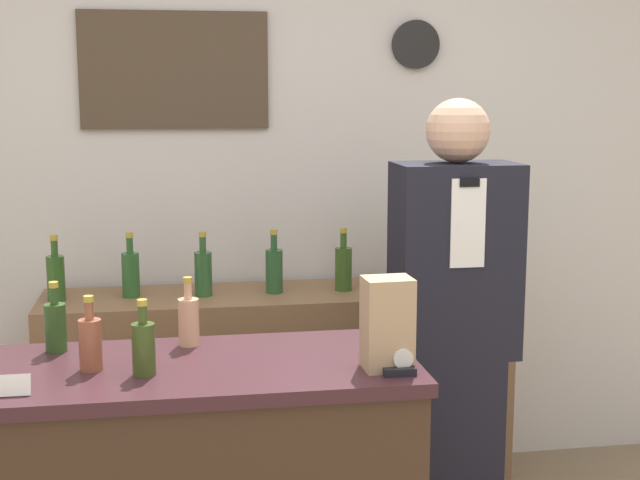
{
  "coord_description": "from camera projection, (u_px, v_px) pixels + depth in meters",
  "views": [
    {
      "loc": [
        -0.36,
        -1.94,
        1.76
      ],
      "look_at": [
        0.16,
        1.13,
        1.23
      ],
      "focal_mm": 50.0,
      "sensor_mm": 36.0,
      "label": 1
    }
  ],
  "objects": [
    {
      "name": "tape_dispenser",
      "position": [
        400.0,
        366.0,
        2.46
      ],
      "size": [
        0.09,
        0.06,
        0.07
      ],
      "color": "black",
      "rests_on": "display_counter"
    },
    {
      "name": "back_shelf",
      "position": [
        278.0,
        395.0,
        3.84
      ],
      "size": [
        1.96,
        0.46,
        0.91
      ],
      "color": "brown",
      "rests_on": "ground_plane"
    },
    {
      "name": "shelf_bottle_4",
      "position": [
        343.0,
        267.0,
        3.78
      ],
      "size": [
        0.07,
        0.07,
        0.27
      ],
      "color": "#32521E",
      "rests_on": "back_shelf"
    },
    {
      "name": "price_card_left",
      "position": [
        12.0,
        385.0,
        2.28
      ],
      "size": [
        0.09,
        0.02,
        0.06
      ],
      "color": "white",
      "rests_on": "display_counter"
    },
    {
      "name": "paper_bag",
      "position": [
        387.0,
        323.0,
        2.49
      ],
      "size": [
        0.14,
        0.11,
        0.26
      ],
      "color": "tan",
      "rests_on": "display_counter"
    },
    {
      "name": "shelf_bottle_3",
      "position": [
        274.0,
        269.0,
        3.74
      ],
      "size": [
        0.07,
        0.07,
        0.27
      ],
      "color": "#26522A",
      "rests_on": "back_shelf"
    },
    {
      "name": "potted_plant",
      "position": [
        459.0,
        241.0,
        3.87
      ],
      "size": [
        0.25,
        0.25,
        0.34
      ],
      "color": "#B27047",
      "rests_on": "back_shelf"
    },
    {
      "name": "shelf_bottle_5",
      "position": [
        410.0,
        264.0,
        3.84
      ],
      "size": [
        0.07,
        0.07,
        0.27
      ],
      "color": "#335020",
      "rests_on": "back_shelf"
    },
    {
      "name": "counter_bottle_1",
      "position": [
        56.0,
        325.0,
        2.66
      ],
      "size": [
        0.06,
        0.06,
        0.21
      ],
      "color": "#28491D",
      "rests_on": "display_counter"
    },
    {
      "name": "counter_bottle_4",
      "position": [
        189.0,
        320.0,
        2.73
      ],
      "size": [
        0.06,
        0.06,
        0.21
      ],
      "color": "tan",
      "rests_on": "display_counter"
    },
    {
      "name": "shelf_bottle_2",
      "position": [
        203.0,
        272.0,
        3.68
      ],
      "size": [
        0.07,
        0.07,
        0.27
      ],
      "color": "#2A542B",
      "rests_on": "back_shelf"
    },
    {
      "name": "shopkeeper",
      "position": [
        453.0,
        338.0,
        3.24
      ],
      "size": [
        0.44,
        0.27,
        1.73
      ],
      "color": "black",
      "rests_on": "ground_plane"
    },
    {
      "name": "shelf_bottle_1",
      "position": [
        131.0,
        273.0,
        3.66
      ],
      "size": [
        0.07,
        0.07,
        0.27
      ],
      "color": "#285728",
      "rests_on": "back_shelf"
    },
    {
      "name": "counter_bottle_3",
      "position": [
        144.0,
        347.0,
        2.44
      ],
      "size": [
        0.06,
        0.06,
        0.21
      ],
      "color": "#35481B",
      "rests_on": "display_counter"
    },
    {
      "name": "shelf_bottle_0",
      "position": [
        56.0,
        276.0,
        3.6
      ],
      "size": [
        0.07,
        0.07,
        0.27
      ],
      "color": "#2B521F",
      "rests_on": "back_shelf"
    },
    {
      "name": "counter_bottle_2",
      "position": [
        90.0,
        342.0,
        2.48
      ],
      "size": [
        0.06,
        0.06,
        0.21
      ],
      "color": "brown",
      "rests_on": "display_counter"
    },
    {
      "name": "back_wall",
      "position": [
        252.0,
        180.0,
        3.95
      ],
      "size": [
        5.2,
        0.09,
        2.7
      ],
      "color": "silver",
      "rests_on": "ground_plane"
    }
  ]
}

